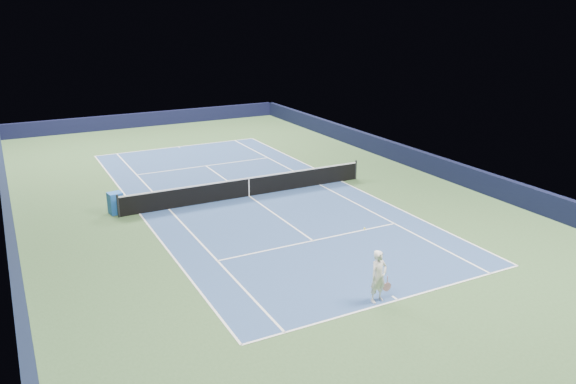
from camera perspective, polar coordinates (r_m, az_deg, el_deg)
name	(u,v)px	position (r m, az deg, el deg)	size (l,w,h in m)	color
ground	(249,196)	(28.18, -3.97, -0.43)	(40.00, 40.00, 0.00)	#33512C
wall_far	(148,119)	(46.36, -14.01, 7.18)	(22.00, 0.35, 1.10)	black
wall_right	(419,160)	(33.64, 13.15, 3.20)	(0.35, 40.00, 1.10)	black
wall_left	(9,222)	(25.92, -26.48, -2.77)	(0.35, 40.00, 1.10)	black
court_surface	(249,196)	(28.18, -3.97, -0.42)	(10.97, 23.77, 0.01)	navy
baseline_far	(178,147)	(38.96, -11.07, 4.54)	(10.97, 0.08, 0.00)	white
baseline_near	(398,300)	(18.77, 11.10, -10.72)	(10.97, 0.08, 0.00)	white
sideline_doubles_right	(341,181)	(30.67, 5.45, 1.10)	(0.08, 23.77, 0.00)	white
sideline_doubles_left	(140,214)	(26.60, -14.85, -2.15)	(0.08, 23.77, 0.00)	white
sideline_singles_right	(320,185)	(29.97, 3.24, 0.75)	(0.08, 23.77, 0.00)	white
sideline_singles_left	(169,209)	(26.90, -12.02, -1.70)	(0.08, 23.77, 0.00)	white
service_line_far	(206,166)	(33.89, -8.35, 2.65)	(8.23, 0.08, 0.00)	white
service_line_near	(313,241)	(22.83, 2.55, -4.96)	(8.23, 0.08, 0.00)	white
center_service_line	(249,196)	(28.18, -3.97, -0.41)	(0.08, 12.80, 0.00)	white
center_mark_far	(179,147)	(38.82, -11.00, 4.50)	(0.08, 0.30, 0.00)	white
center_mark_near	(395,298)	(18.88, 10.82, -10.53)	(0.08, 0.30, 0.00)	white
tennis_net	(249,187)	(28.02, -3.99, 0.55)	(12.90, 0.10, 1.07)	black
sponsor_cube	(116,203)	(26.81, -17.10, -1.08)	(0.69, 0.64, 1.00)	blue
tennis_player	(379,277)	(18.21, 9.19, -8.48)	(0.82, 1.29, 2.17)	white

